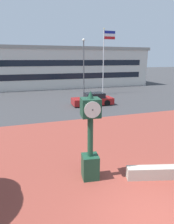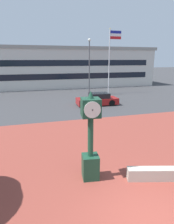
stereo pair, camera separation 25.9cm
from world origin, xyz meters
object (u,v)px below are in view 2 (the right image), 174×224
Objects in this scene: flagpole_primary at (111,55)px; civic_building at (59,67)px; street_lamp_post at (89,62)px; car_street_mid at (98,100)px; street_clock at (91,139)px.

flagpole_primary is 12.83m from civic_building.
civic_building is at bearing 99.67° from street_lamp_post.
street_lamp_post is (0.89, 5.90, 3.79)m from car_street_mid.
civic_building reaches higher than street_clock.
flagpole_primary is at bearing -65.57° from civic_building.
street_lamp_post is (2.06, -12.11, 1.02)m from civic_building.
car_street_mid is at bearing -86.26° from civic_building.
car_street_mid is at bearing 76.93° from street_clock.
flagpole_primary is at bearing 72.73° from street_clock.
car_street_mid is 0.13× the size of civic_building.
street_clock is at bearing 160.84° from car_street_mid.
street_lamp_post is at bearing -7.10° from car_street_mid.
civic_building is (3.58, 30.64, 1.65)m from street_clock.
street_lamp_post is at bearing -80.33° from civic_building.
flagpole_primary is (4.07, 6.45, 4.60)m from car_street_mid.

